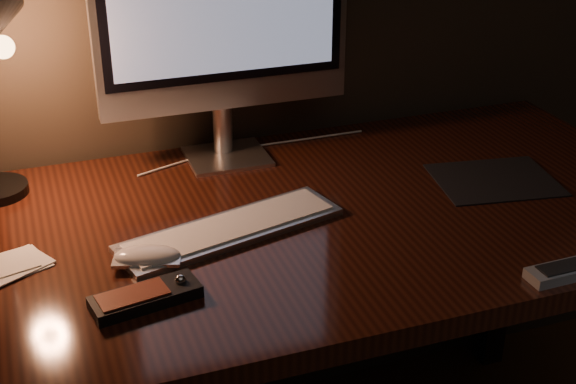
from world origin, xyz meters
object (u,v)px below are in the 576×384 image
object	(u,v)px
monitor	(222,10)
keyboard	(231,229)
mouse	(147,258)
media_remote	(146,296)
desk	(260,261)

from	to	relation	value
monitor	keyboard	world-z (taller)	monitor
keyboard	mouse	size ratio (longest dim) A/B	3.72
monitor	keyboard	xyz separation A→B (m)	(-0.08, -0.30, -0.31)
mouse	monitor	bearing A→B (deg)	73.31
media_remote	keyboard	bearing A→B (deg)	32.37
desk	media_remote	size ratio (longest dim) A/B	9.26
desk	keyboard	xyz separation A→B (m)	(-0.08, -0.09, 0.14)
monitor	keyboard	distance (m)	0.44
desk	monitor	bearing A→B (deg)	90.04
desk	media_remote	xyz separation A→B (m)	(-0.26, -0.26, 0.14)
keyboard	media_remote	bearing A→B (deg)	-151.84
keyboard	desk	bearing A→B (deg)	34.67
keyboard	mouse	xyz separation A→B (m)	(-0.16, -0.06, 0.00)
desk	media_remote	distance (m)	0.39
desk	media_remote	world-z (taller)	media_remote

